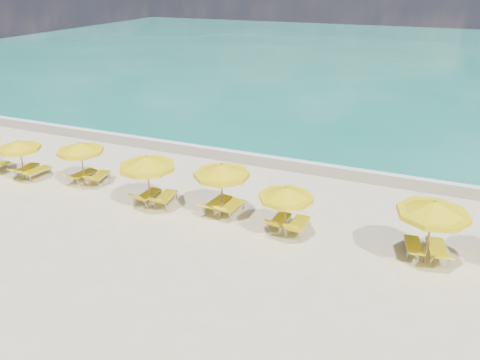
% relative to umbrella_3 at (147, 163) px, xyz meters
% --- Properties ---
extents(ground_plane, '(120.00, 120.00, 0.00)m').
position_rel_umbrella_3_xyz_m(ground_plane, '(3.66, 0.52, -2.21)').
color(ground_plane, beige).
extents(ocean, '(120.00, 80.00, 0.30)m').
position_rel_umbrella_3_xyz_m(ocean, '(3.66, 48.52, -2.21)').
color(ocean, '#14735E').
rests_on(ocean, ground).
extents(wet_sand_band, '(120.00, 2.60, 0.01)m').
position_rel_umbrella_3_xyz_m(wet_sand_band, '(3.66, 7.92, -2.21)').
color(wet_sand_band, tan).
rests_on(wet_sand_band, ground).
extents(foam_line, '(120.00, 1.20, 0.03)m').
position_rel_umbrella_3_xyz_m(foam_line, '(3.66, 8.72, -2.21)').
color(foam_line, white).
rests_on(foam_line, ground).
extents(whitecap_near, '(14.00, 0.36, 0.05)m').
position_rel_umbrella_3_xyz_m(whitecap_near, '(-2.34, 17.52, -2.21)').
color(whitecap_near, white).
rests_on(whitecap_near, ground).
extents(whitecap_far, '(18.00, 0.30, 0.05)m').
position_rel_umbrella_3_xyz_m(whitecap_far, '(11.66, 24.52, -2.21)').
color(whitecap_far, white).
rests_on(whitecap_far, ground).
extents(umbrella_1, '(2.45, 2.45, 2.19)m').
position_rel_umbrella_3_xyz_m(umbrella_1, '(-7.91, 0.21, -0.34)').
color(umbrella_1, '#A07850').
rests_on(umbrella_1, ground).
extents(umbrella_2, '(2.51, 2.51, 2.34)m').
position_rel_umbrella_3_xyz_m(umbrella_2, '(-4.51, 0.87, -0.22)').
color(umbrella_2, '#A07850').
rests_on(umbrella_2, ground).
extents(umbrella_3, '(3.01, 3.01, 2.60)m').
position_rel_umbrella_3_xyz_m(umbrella_3, '(0.00, 0.00, 0.00)').
color(umbrella_3, '#A07850').
rests_on(umbrella_3, ground).
extents(umbrella_4, '(3.28, 3.28, 2.50)m').
position_rel_umbrella_3_xyz_m(umbrella_4, '(3.38, 0.63, -0.08)').
color(umbrella_4, '#A07850').
rests_on(umbrella_4, ground).
extents(umbrella_5, '(2.51, 2.51, 2.26)m').
position_rel_umbrella_3_xyz_m(umbrella_5, '(6.53, -0.07, -0.28)').
color(umbrella_5, '#A07850').
rests_on(umbrella_5, ground).
extents(umbrella_6, '(2.95, 2.95, 2.63)m').
position_rel_umbrella_3_xyz_m(umbrella_6, '(11.97, 0.12, 0.03)').
color(umbrella_6, '#A07850').
rests_on(umbrella_6, ground).
extents(lounger_1_left, '(0.77, 1.89, 0.75)m').
position_rel_umbrella_3_xyz_m(lounger_1_left, '(-8.28, 0.73, -1.99)').
color(lounger_1_left, '#A5A8AD').
rests_on(lounger_1_left, ground).
extents(lounger_1_right, '(0.93, 1.98, 0.85)m').
position_rel_umbrella_3_xyz_m(lounger_1_right, '(-7.50, 0.63, -1.98)').
color(lounger_1_right, '#A5A8AD').
rests_on(lounger_1_right, ground).
extents(lounger_2_left, '(0.92, 1.96, 0.75)m').
position_rel_umbrella_3_xyz_m(lounger_2_left, '(-4.96, 1.25, -1.99)').
color(lounger_2_left, '#A5A8AD').
rests_on(lounger_2_left, ground).
extents(lounger_2_right, '(0.92, 1.89, 0.81)m').
position_rel_umbrella_3_xyz_m(lounger_2_right, '(-4.02, 1.39, -1.99)').
color(lounger_2_right, '#A5A8AD').
rests_on(lounger_2_right, ground).
extents(lounger_3_left, '(0.69, 1.84, 0.86)m').
position_rel_umbrella_3_xyz_m(lounger_3_left, '(-0.41, 0.42, -1.98)').
color(lounger_3_left, '#A5A8AD').
rests_on(lounger_3_left, ground).
extents(lounger_3_right, '(0.86, 1.97, 0.86)m').
position_rel_umbrella_3_xyz_m(lounger_3_right, '(0.49, 0.52, -1.98)').
color(lounger_3_right, '#A5A8AD').
rests_on(lounger_3_right, ground).
extents(lounger_4_left, '(0.93, 2.11, 0.81)m').
position_rel_umbrella_3_xyz_m(lounger_4_left, '(3.01, 0.94, -1.97)').
color(lounger_4_left, '#A5A8AD').
rests_on(lounger_4_left, ground).
extents(lounger_4_right, '(0.76, 1.94, 0.86)m').
position_rel_umbrella_3_xyz_m(lounger_4_right, '(3.73, 0.85, -1.98)').
color(lounger_4_right, '#A5A8AD').
rests_on(lounger_4_right, ground).
extents(lounger_5_left, '(0.71, 1.80, 0.86)m').
position_rel_umbrella_3_xyz_m(lounger_5_left, '(6.12, 0.50, -1.99)').
color(lounger_5_left, '#A5A8AD').
rests_on(lounger_5_left, ground).
extents(lounger_5_right, '(0.71, 1.92, 0.94)m').
position_rel_umbrella_3_xyz_m(lounger_5_right, '(6.96, 0.39, -1.97)').
color(lounger_5_right, '#A5A8AD').
rests_on(lounger_5_right, ground).
extents(lounger_6_left, '(0.89, 1.86, 0.66)m').
position_rel_umbrella_3_xyz_m(lounger_6_left, '(11.51, 0.62, -2.00)').
color(lounger_6_left, '#A5A8AD').
rests_on(lounger_6_left, ground).
extents(lounger_6_right, '(1.03, 2.14, 0.84)m').
position_rel_umbrella_3_xyz_m(lounger_6_right, '(12.38, 0.59, -1.97)').
color(lounger_6_right, '#A5A8AD').
rests_on(lounger_6_right, ground).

